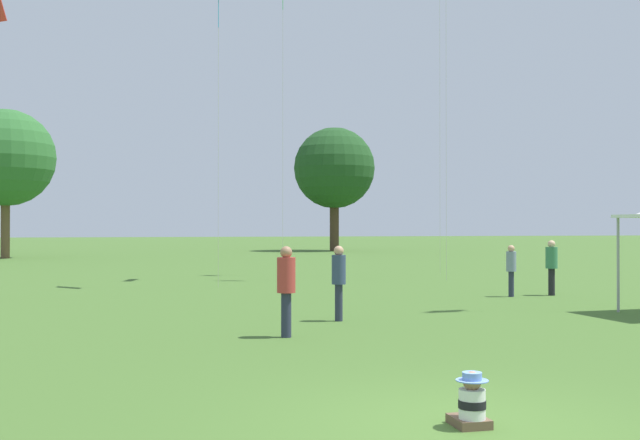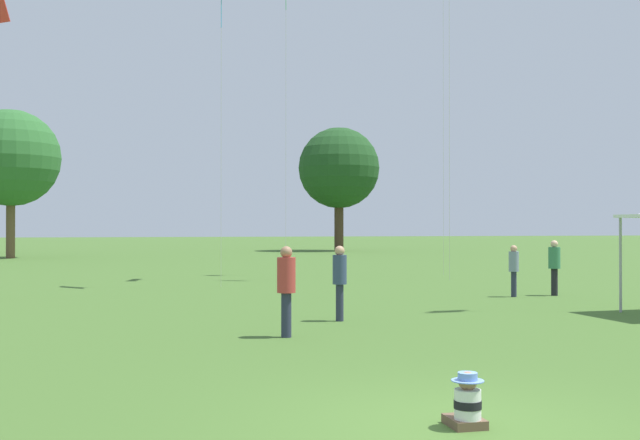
# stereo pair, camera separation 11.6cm
# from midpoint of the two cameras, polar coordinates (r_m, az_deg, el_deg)

# --- Properties ---
(ground_plane) EXTENTS (300.00, 300.00, 0.00)m
(ground_plane) POSITION_cam_midpoint_polar(r_m,az_deg,el_deg) (8.70, 10.62, -15.13)
(ground_plane) COLOR #426628
(seated_toddler) EXTENTS (0.37, 0.48, 0.62)m
(seated_toddler) POSITION_cam_midpoint_polar(r_m,az_deg,el_deg) (8.56, 11.52, -13.51)
(seated_toddler) COLOR brown
(seated_toddler) RESTS_ON ground
(person_standing_0) EXTENTS (0.40, 0.40, 1.81)m
(person_standing_0) POSITION_cam_midpoint_polar(r_m,az_deg,el_deg) (14.88, -2.36, -4.81)
(person_standing_0) COLOR #282D42
(person_standing_0) RESTS_ON ground
(person_standing_1) EXTENTS (0.41, 0.41, 1.61)m
(person_standing_1) POSITION_cam_midpoint_polar(r_m,az_deg,el_deg) (24.13, 14.68, -3.39)
(person_standing_1) COLOR #282D42
(person_standing_1) RESTS_ON ground
(person_standing_2) EXTENTS (0.39, 0.39, 1.76)m
(person_standing_2) POSITION_cam_midpoint_polar(r_m,az_deg,el_deg) (24.92, 17.55, -3.12)
(person_standing_2) COLOR black
(person_standing_2) RESTS_ON ground
(person_standing_4) EXTENTS (0.41, 0.41, 1.75)m
(person_standing_4) POSITION_cam_midpoint_polar(r_m,az_deg,el_deg) (17.40, 1.70, -4.26)
(person_standing_4) COLOR #282D42
(person_standing_4) RESTS_ON ground
(distant_tree_0) EXTENTS (7.26, 7.26, 11.08)m
(distant_tree_0) POSITION_cam_midpoint_polar(r_m,az_deg,el_deg) (67.22, 1.50, 3.95)
(distant_tree_0) COLOR #473323
(distant_tree_0) RESTS_ON ground
(distant_tree_1) EXTENTS (6.68, 6.68, 10.27)m
(distant_tree_1) POSITION_cam_midpoint_polar(r_m,az_deg,el_deg) (55.94, -22.44, 4.38)
(distant_tree_1) COLOR brown
(distant_tree_1) RESTS_ON ground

